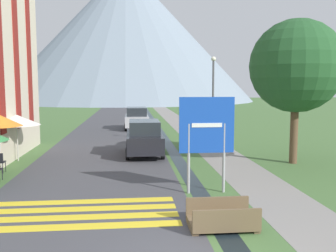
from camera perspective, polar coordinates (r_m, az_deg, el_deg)
ground_plane at (r=27.61m, az=-3.42°, el=-1.32°), size 160.00×160.00×0.00m
road at (r=37.55m, az=-7.86°, el=0.64°), size 6.40×60.00×0.01m
footpath at (r=37.81m, az=1.41°, el=0.74°), size 2.20×60.00×0.01m
drainage_channel at (r=37.59m, az=-2.22°, el=0.70°), size 0.60×60.00×0.00m
crosswalk_marking at (r=11.20m, az=-12.96°, el=-12.78°), size 5.44×2.54×0.01m
mountain_distant at (r=91.23m, az=-6.38°, el=13.81°), size 59.21×59.21×31.41m
road_sign at (r=12.51m, az=5.91°, el=-0.94°), size 1.85×0.11×3.24m
footbridge at (r=9.93m, az=8.22°, el=-13.85°), size 1.70×1.10×0.65m
parked_car_near at (r=19.48m, az=-3.65°, el=-1.79°), size 1.90×4.16×1.82m
parked_car_far at (r=30.99m, az=-4.80°, el=1.19°), size 1.98×3.98×1.82m
cafe_umbrella_rear_white at (r=19.20m, az=-22.09°, el=0.86°), size 2.21×2.21×2.23m
streetlamp at (r=22.21m, az=6.88°, el=4.90°), size 0.28×0.28×5.29m
tree_by_path at (r=18.18m, az=18.98°, el=8.60°), size 4.24×4.24×6.62m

